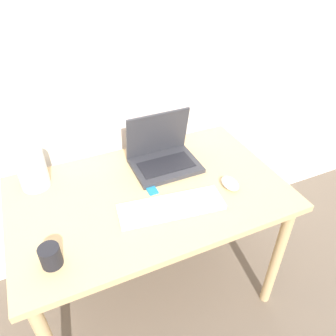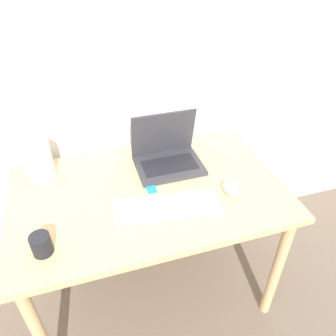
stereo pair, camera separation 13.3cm
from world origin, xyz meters
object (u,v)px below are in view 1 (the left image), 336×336
(keyboard, at_px, (171,207))
(mug, at_px, (51,256))
(vase, at_px, (30,162))
(mp3_player, at_px, (152,190))
(laptop, at_px, (162,154))
(mouse, at_px, (230,183))

(keyboard, relative_size, mug, 5.57)
(keyboard, bearing_deg, vase, 142.17)
(mp3_player, bearing_deg, laptop, 54.04)
(mouse, bearing_deg, vase, 155.31)
(laptop, xyz_separation_m, mug, (-0.57, -0.38, -0.01))
(laptop, distance_m, mp3_player, 0.22)
(keyboard, bearing_deg, mouse, 3.70)
(mp3_player, distance_m, mug, 0.50)
(mug, bearing_deg, keyboard, 9.48)
(laptop, height_order, mp3_player, laptop)
(laptop, relative_size, mug, 3.84)
(laptop, xyz_separation_m, vase, (-0.58, 0.08, 0.07))
(laptop, height_order, mouse, laptop)
(vase, bearing_deg, keyboard, -37.83)
(vase, height_order, mug, vase)
(laptop, relative_size, mp3_player, 5.96)
(mp3_player, bearing_deg, keyboard, -76.36)
(laptop, relative_size, vase, 1.19)
(keyboard, bearing_deg, laptop, 73.10)
(mouse, distance_m, vase, 0.86)
(vase, bearing_deg, mp3_player, -28.46)
(mp3_player, bearing_deg, vase, 151.54)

